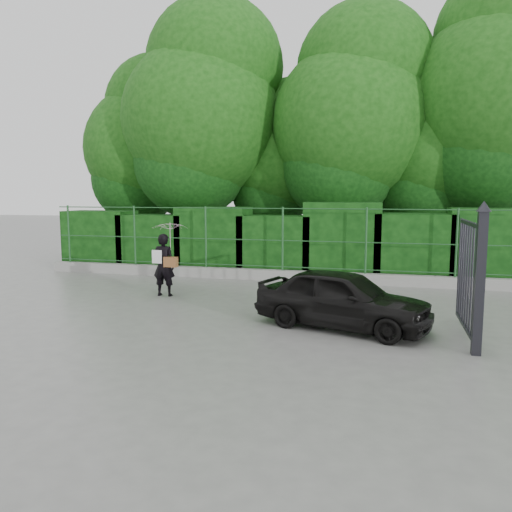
# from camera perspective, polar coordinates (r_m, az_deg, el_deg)

# --- Properties ---
(ground) EXTENTS (80.00, 80.00, 0.00)m
(ground) POSITION_cam_1_polar(r_m,az_deg,el_deg) (10.08, -4.39, -7.03)
(ground) COLOR gray
(kerb) EXTENTS (14.00, 0.25, 0.30)m
(kerb) POSITION_cam_1_polar(r_m,az_deg,el_deg) (14.30, 1.46, -2.18)
(kerb) COLOR #9E9E99
(kerb) RESTS_ON ground
(fence) EXTENTS (14.13, 0.06, 1.80)m
(fence) POSITION_cam_1_polar(r_m,az_deg,el_deg) (14.12, 2.35, 2.00)
(fence) COLOR #225428
(fence) RESTS_ON kerb
(hedge) EXTENTS (14.20, 1.20, 2.22)m
(hedge) POSITION_cam_1_polar(r_m,az_deg,el_deg) (15.13, 2.83, 1.53)
(hedge) COLOR black
(hedge) RESTS_ON ground
(trees) EXTENTS (17.10, 6.15, 8.08)m
(trees) POSITION_cam_1_polar(r_m,az_deg,el_deg) (17.24, 7.85, 14.26)
(trees) COLOR black
(trees) RESTS_ON ground
(gate) EXTENTS (0.22, 2.33, 2.36)m
(gate) POSITION_cam_1_polar(r_m,az_deg,el_deg) (8.73, 23.69, -1.88)
(gate) COLOR black
(gate) RESTS_ON ground
(woman) EXTENTS (0.86, 0.86, 1.79)m
(woman) POSITION_cam_1_polar(r_m,az_deg,el_deg) (12.17, -10.05, 0.95)
(woman) COLOR black
(woman) RESTS_ON ground
(car) EXTENTS (3.47, 2.22, 1.10)m
(car) POSITION_cam_1_polar(r_m,az_deg,el_deg) (9.32, 9.84, -4.81)
(car) COLOR black
(car) RESTS_ON ground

